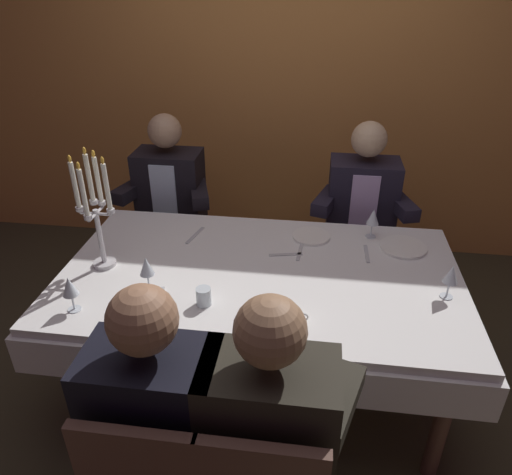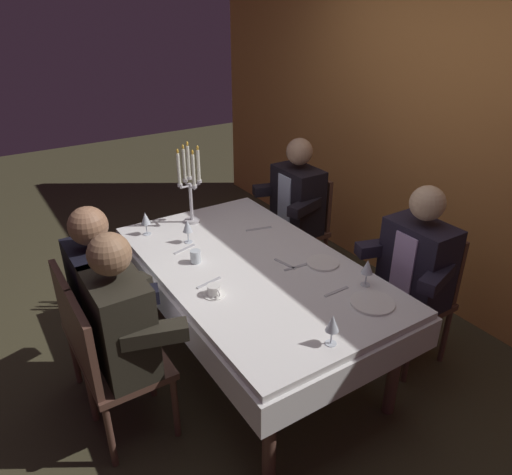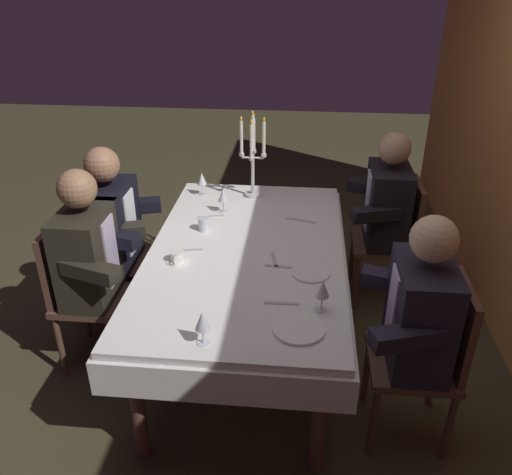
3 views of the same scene
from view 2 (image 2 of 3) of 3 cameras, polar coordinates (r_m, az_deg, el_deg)
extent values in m
plane|color=#3D3824|center=(3.38, -0.37, -14.11)|extent=(12.00, 12.00, 0.00)
cube|color=#CE8441|center=(3.81, 21.64, 11.86)|extent=(6.00, 0.12, 2.70)
cube|color=white|center=(2.96, -0.42, -3.53)|extent=(1.90, 1.10, 0.04)
cube|color=white|center=(3.02, -0.41, -5.33)|extent=(1.94, 1.14, 0.18)
cylinder|color=brown|center=(3.65, -13.21, -4.74)|extent=(0.07, 0.07, 0.70)
cylinder|color=brown|center=(2.48, 1.60, -22.13)|extent=(0.07, 0.07, 0.70)
cylinder|color=brown|center=(3.96, -1.55, -1.34)|extent=(0.07, 0.07, 0.70)
cylinder|color=brown|center=(2.91, 16.24, -14.40)|extent=(0.07, 0.07, 0.70)
cylinder|color=silver|center=(3.53, -7.61, 2.01)|extent=(0.11, 0.11, 0.02)
cylinder|color=silver|center=(3.47, -7.76, 4.26)|extent=(0.02, 0.02, 0.28)
cylinder|color=silver|center=(3.40, -7.95, 7.06)|extent=(0.04, 0.04, 0.02)
cylinder|color=white|center=(3.37, -8.07, 8.95)|extent=(0.02, 0.02, 0.22)
ellipsoid|color=yellow|center=(3.33, -8.21, 11.00)|extent=(0.02, 0.02, 0.03)
cylinder|color=silver|center=(3.39, -7.61, 5.93)|extent=(0.07, 0.01, 0.01)
cylinder|color=silver|center=(3.35, -7.35, 6.06)|extent=(0.04, 0.04, 0.02)
cylinder|color=white|center=(3.31, -7.47, 7.97)|extent=(0.02, 0.02, 0.22)
ellipsoid|color=yellow|center=(3.28, -7.60, 10.04)|extent=(0.02, 0.02, 0.03)
cylinder|color=silver|center=(3.44, -7.32, 6.24)|extent=(0.01, 0.07, 0.01)
cylinder|color=silver|center=(3.45, -6.77, 6.68)|extent=(0.04, 0.04, 0.02)
cylinder|color=white|center=(3.41, -6.88, 8.54)|extent=(0.02, 0.02, 0.22)
ellipsoid|color=yellow|center=(3.37, -7.00, 10.56)|extent=(0.02, 0.02, 0.03)
cylinder|color=silver|center=(3.46, -8.15, 6.30)|extent=(0.07, 0.01, 0.01)
cylinder|color=silver|center=(3.48, -8.44, 6.78)|extent=(0.04, 0.04, 0.02)
cylinder|color=white|center=(3.44, -8.57, 8.63)|extent=(0.02, 0.02, 0.22)
ellipsoid|color=yellow|center=(3.41, -8.71, 10.62)|extent=(0.02, 0.02, 0.03)
cylinder|color=silver|center=(3.41, -8.45, 5.99)|extent=(0.01, 0.08, 0.01)
cylinder|color=silver|center=(3.39, -9.05, 6.17)|extent=(0.04, 0.04, 0.02)
cylinder|color=white|center=(3.35, -9.20, 8.06)|extent=(0.02, 0.02, 0.22)
ellipsoid|color=yellow|center=(3.31, -9.36, 10.11)|extent=(0.02, 0.02, 0.03)
cylinder|color=white|center=(2.66, 13.71, -7.55)|extent=(0.24, 0.24, 0.01)
cylinder|color=white|center=(2.98, 7.96, -3.01)|extent=(0.20, 0.20, 0.01)
cylinder|color=silver|center=(3.24, -8.05, -0.51)|extent=(0.06, 0.06, 0.00)
cylinder|color=silver|center=(3.22, -8.09, 0.11)|extent=(0.01, 0.01, 0.07)
cone|color=silver|center=(3.19, -8.18, 1.39)|extent=(0.07, 0.07, 0.08)
cylinder|color=#E0D172|center=(3.20, -8.15, 1.00)|extent=(0.04, 0.04, 0.03)
cylinder|color=silver|center=(2.82, 12.90, -5.49)|extent=(0.06, 0.06, 0.00)
cylinder|color=silver|center=(2.80, 12.98, -4.80)|extent=(0.01, 0.01, 0.07)
cone|color=silver|center=(2.76, 13.15, -3.39)|extent=(0.07, 0.07, 0.08)
cylinder|color=maroon|center=(2.77, 13.10, -3.82)|extent=(0.04, 0.04, 0.03)
cylinder|color=silver|center=(2.35, 8.90, -12.36)|extent=(0.06, 0.06, 0.00)
cylinder|color=silver|center=(2.33, 8.97, -11.60)|extent=(0.01, 0.01, 0.07)
cone|color=silver|center=(2.28, 9.11, -10.03)|extent=(0.07, 0.07, 0.08)
cylinder|color=maroon|center=(2.30, 9.07, -10.52)|extent=(0.04, 0.04, 0.03)
cylinder|color=silver|center=(3.40, -12.84, 0.43)|extent=(0.06, 0.06, 0.00)
cylinder|color=silver|center=(3.39, -12.91, 1.03)|extent=(0.01, 0.01, 0.07)
cone|color=silver|center=(3.35, -13.05, 2.26)|extent=(0.07, 0.07, 0.08)
cylinder|color=maroon|center=(3.36, -13.01, 1.88)|extent=(0.04, 0.04, 0.03)
cylinder|color=silver|center=(2.98, -7.22, -2.26)|extent=(0.07, 0.07, 0.08)
cylinder|color=white|center=(2.67, -5.01, -6.76)|extent=(0.12, 0.12, 0.01)
cylinder|color=white|center=(2.66, -5.04, -6.21)|extent=(0.08, 0.08, 0.05)
torus|color=white|center=(2.62, -4.52, -6.67)|extent=(0.04, 0.01, 0.04)
cube|color=#B7B7BC|center=(2.78, -5.63, -5.38)|extent=(0.05, 0.17, 0.01)
cube|color=#B7B7BC|center=(3.15, -8.52, -1.38)|extent=(0.06, 0.17, 0.01)
cube|color=#B7B7BC|center=(2.95, 3.46, -3.15)|extent=(0.17, 0.05, 0.01)
cube|color=#B7B7BC|center=(3.39, 0.33, 1.05)|extent=(0.06, 0.19, 0.01)
cube|color=#B7B7BC|center=(2.93, 4.84, -3.52)|extent=(0.03, 0.17, 0.01)
cube|color=#B7B7BC|center=(2.72, 9.56, -6.37)|extent=(0.02, 0.17, 0.01)
cylinder|color=brown|center=(4.19, 1.24, -1.78)|extent=(0.04, 0.04, 0.42)
cylinder|color=brown|center=(3.94, 4.15, -3.89)|extent=(0.04, 0.04, 0.42)
cylinder|color=brown|center=(4.38, 5.16, -0.56)|extent=(0.04, 0.04, 0.42)
cylinder|color=brown|center=(4.14, 8.17, -2.49)|extent=(0.04, 0.04, 0.42)
cube|color=brown|center=(4.05, 4.80, 0.71)|extent=(0.42, 0.42, 0.04)
cube|color=brown|center=(4.06, 7.08, 4.39)|extent=(0.38, 0.04, 0.44)
cube|color=black|center=(3.93, 4.96, 4.51)|extent=(0.42, 0.26, 0.54)
cube|color=silver|center=(3.85, 3.37, 4.52)|extent=(0.16, 0.01, 0.40)
sphere|color=tan|center=(3.80, 5.20, 10.17)|extent=(0.21, 0.21, 0.21)
cube|color=black|center=(4.03, 1.95, 5.76)|extent=(0.19, 0.34, 0.08)
cube|color=black|center=(3.70, 5.80, 3.67)|extent=(0.19, 0.34, 0.08)
cylinder|color=brown|center=(3.06, -12.46, -14.94)|extent=(0.04, 0.04, 0.42)
cylinder|color=brown|center=(3.33, -14.77, -11.29)|extent=(0.04, 0.04, 0.42)
cylinder|color=brown|center=(3.00, -19.13, -16.97)|extent=(0.04, 0.04, 0.42)
cylinder|color=brown|center=(3.28, -20.83, -13.04)|extent=(0.04, 0.04, 0.42)
cube|color=brown|center=(3.02, -17.39, -10.67)|extent=(0.42, 0.42, 0.04)
cube|color=brown|center=(2.86, -21.69, -7.86)|extent=(0.38, 0.04, 0.44)
cube|color=black|center=(2.86, -18.18, -6.02)|extent=(0.42, 0.26, 0.54)
cube|color=white|center=(2.87, -15.69, -4.81)|extent=(0.16, 0.01, 0.40)
sphere|color=#95694C|center=(2.67, -19.40, 1.32)|extent=(0.21, 0.21, 0.21)
cube|color=black|center=(2.67, -14.93, -6.95)|extent=(0.19, 0.34, 0.08)
cube|color=black|center=(3.04, -17.64, -2.95)|extent=(0.19, 0.34, 0.08)
cylinder|color=brown|center=(2.81, -9.58, -19.30)|extent=(0.04, 0.04, 0.42)
cylinder|color=brown|center=(3.06, -12.42, -15.00)|extent=(0.04, 0.04, 0.42)
cylinder|color=brown|center=(2.74, -16.97, -21.72)|extent=(0.04, 0.04, 0.42)
cylinder|color=brown|center=(3.00, -19.10, -17.04)|extent=(0.04, 0.04, 0.42)
cube|color=brown|center=(2.74, -15.09, -14.77)|extent=(0.42, 0.42, 0.04)
cube|color=brown|center=(2.56, -19.82, -11.94)|extent=(0.38, 0.04, 0.44)
cube|color=#28251C|center=(2.56, -15.87, -9.88)|extent=(0.42, 0.26, 0.54)
cube|color=#B8ACCA|center=(2.57, -13.08, -8.49)|extent=(0.16, 0.01, 0.40)
sphere|color=#946C4D|center=(2.35, -17.09, -1.90)|extent=(0.21, 0.21, 0.21)
cube|color=#28251C|center=(2.39, -11.99, -11.18)|extent=(0.19, 0.34, 0.08)
cube|color=#28251C|center=(2.74, -15.44, -6.20)|extent=(0.19, 0.34, 0.08)
cylinder|color=brown|center=(3.40, 13.06, -10.16)|extent=(0.04, 0.04, 0.42)
cylinder|color=brown|center=(3.22, 17.63, -13.21)|extent=(0.04, 0.04, 0.42)
cylinder|color=brown|center=(3.63, 17.15, -8.11)|extent=(0.04, 0.04, 0.42)
cylinder|color=brown|center=(3.46, 21.62, -10.80)|extent=(0.04, 0.04, 0.42)
cube|color=brown|center=(3.29, 17.92, -7.31)|extent=(0.42, 0.42, 0.04)
cube|color=brown|center=(3.31, 20.65, -2.75)|extent=(0.38, 0.04, 0.44)
cube|color=black|center=(3.15, 18.65, -2.92)|extent=(0.42, 0.26, 0.54)
cube|color=#C1A6D7|center=(3.04, 17.09, -3.14)|extent=(0.16, 0.01, 0.40)
sphere|color=#D1AD84|center=(2.98, 19.78, 3.87)|extent=(0.21, 0.21, 0.21)
cube|color=black|center=(3.18, 14.61, -1.18)|extent=(0.19, 0.34, 0.08)
cube|color=black|center=(2.94, 20.73, -4.53)|extent=(0.19, 0.34, 0.08)
camera|label=1|loc=(2.01, -49.09, 11.96)|focal=33.47mm
camera|label=3|loc=(1.71, 72.79, 7.83)|focal=36.54mm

